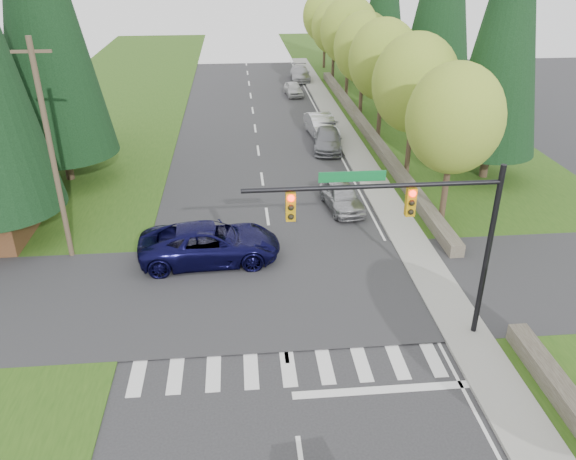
{
  "coord_description": "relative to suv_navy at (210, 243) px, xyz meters",
  "views": [
    {
      "loc": [
        -1.42,
        -12.04,
        13.2
      ],
      "look_at": [
        0.47,
        8.29,
        2.8
      ],
      "focal_mm": 35.0,
      "sensor_mm": 36.0,
      "label": 1
    }
  ],
  "objects": [
    {
      "name": "ground",
      "position": [
        2.9,
        -11.0,
        -0.9
      ],
      "size": [
        120.0,
        120.0,
        0.0
      ],
      "primitive_type": "plane",
      "color": "#28282B",
      "rests_on": "ground"
    },
    {
      "name": "grass_east",
      "position": [
        15.9,
        9.0,
        -0.87
      ],
      "size": [
        14.0,
        110.0,
        0.06
      ],
      "primitive_type": "cube",
      "color": "#274A13",
      "rests_on": "ground"
    },
    {
      "name": "grass_west",
      "position": [
        -10.1,
        9.0,
        -0.87
      ],
      "size": [
        14.0,
        110.0,
        0.06
      ],
      "primitive_type": "cube",
      "color": "#274A13",
      "rests_on": "ground"
    },
    {
      "name": "cross_street",
      "position": [
        2.9,
        -3.0,
        -0.9
      ],
      "size": [
        120.0,
        8.0,
        0.1
      ],
      "primitive_type": "cube",
      "color": "#28282B",
      "rests_on": "ground"
    },
    {
      "name": "sidewalk_east",
      "position": [
        9.8,
        11.0,
        -0.83
      ],
      "size": [
        1.8,
        80.0,
        0.13
      ],
      "primitive_type": "cube",
      "color": "gray",
      "rests_on": "ground"
    },
    {
      "name": "curb_east",
      "position": [
        8.95,
        11.0,
        -0.83
      ],
      "size": [
        0.2,
        80.0,
        0.13
      ],
      "primitive_type": "cube",
      "color": "gray",
      "rests_on": "ground"
    },
    {
      "name": "stone_wall_north",
      "position": [
        11.5,
        19.0,
        -0.55
      ],
      "size": [
        0.7,
        40.0,
        0.7
      ],
      "primitive_type": "cube",
      "color": "#4C4438",
      "rests_on": "ground"
    },
    {
      "name": "traffic_signal",
      "position": [
        7.27,
        -6.5,
        4.09
      ],
      "size": [
        8.7,
        0.37,
        6.8
      ],
      "color": "black",
      "rests_on": "ground"
    },
    {
      "name": "utility_pole",
      "position": [
        -6.6,
        1.0,
        4.24
      ],
      "size": [
        1.6,
        0.24,
        10.0
      ],
      "color": "#473828",
      "rests_on": "ground"
    },
    {
      "name": "decid_tree_0",
      "position": [
        12.1,
        3.0,
        4.7
      ],
      "size": [
        4.8,
        4.8,
        8.37
      ],
      "color": "#38281C",
      "rests_on": "ground"
    },
    {
      "name": "decid_tree_1",
      "position": [
        12.2,
        10.0,
        4.9
      ],
      "size": [
        5.2,
        5.2,
        8.8
      ],
      "color": "#38281C",
      "rests_on": "ground"
    },
    {
      "name": "decid_tree_2",
      "position": [
        12.0,
        17.0,
        5.03
      ],
      "size": [
        5.0,
        5.0,
        8.82
      ],
      "color": "#38281C",
      "rests_on": "ground"
    },
    {
      "name": "decid_tree_3",
      "position": [
        12.1,
        24.0,
        4.77
      ],
      "size": [
        5.0,
        5.0,
        8.55
      ],
      "color": "#38281C",
      "rests_on": "ground"
    },
    {
      "name": "decid_tree_4",
      "position": [
        12.2,
        31.0,
        5.16
      ],
      "size": [
        5.4,
        5.4,
        9.18
      ],
      "color": "#38281C",
      "rests_on": "ground"
    },
    {
      "name": "decid_tree_5",
      "position": [
        12.0,
        38.0,
        4.63
      ],
      "size": [
        4.8,
        4.8,
        8.3
      ],
      "color": "#38281C",
      "rests_on": "ground"
    },
    {
      "name": "decid_tree_6",
      "position": [
        12.1,
        45.0,
        4.97
      ],
      "size": [
        5.2,
        5.2,
        8.86
      ],
      "color": "#38281C",
      "rests_on": "ground"
    },
    {
      "name": "conifer_e_a",
      "position": [
        16.9,
        9.0,
        8.89
      ],
      "size": [
        5.44,
        5.44,
        17.8
      ],
      "color": "#38281C",
      "rests_on": "ground"
    },
    {
      "name": "suv_navy",
      "position": [
        0.0,
        0.0,
        0.0
      ],
      "size": [
        6.6,
        3.3,
        1.8
      ],
      "primitive_type": "imported",
      "rotation": [
        0.0,
        0.0,
        1.62
      ],
      "color": "#0B0A33",
      "rests_on": "ground"
    },
    {
      "name": "parked_car_a",
      "position": [
        7.1,
        5.2,
        -0.16
      ],
      "size": [
        2.27,
        4.5,
        1.47
      ],
      "primitive_type": "imported",
      "rotation": [
        0.0,
        0.0,
        0.13
      ],
      "color": "#9FA0A4",
      "rests_on": "ground"
    },
    {
      "name": "parked_car_b",
      "position": [
        7.91,
        15.38,
        -0.19
      ],
      "size": [
        2.62,
        5.11,
        1.42
      ],
      "primitive_type": "imported",
      "rotation": [
        0.0,
        0.0,
        -0.13
      ],
      "color": "slate",
      "rests_on": "ground"
    },
    {
      "name": "parked_car_c",
      "position": [
        7.89,
        18.43,
        -0.07
      ],
      "size": [
        2.25,
        5.16,
        1.65
      ],
      "primitive_type": "imported",
      "rotation": [
        0.0,
        0.0,
        0.1
      ],
      "color": "silver",
      "rests_on": "ground"
    },
    {
      "name": "parked_car_d",
      "position": [
        7.1,
        31.71,
        -0.26
      ],
      "size": [
        1.76,
        3.84,
        1.28
      ],
      "primitive_type": "imported",
      "rotation": [
        0.0,
        0.0,
        0.07
      ],
      "color": "silver",
      "rests_on": "ground"
    },
    {
      "name": "parked_car_e",
      "position": [
        8.5,
        38.45,
        -0.17
      ],
      "size": [
        2.24,
        5.1,
        1.46
      ],
      "primitive_type": "imported",
      "rotation": [
        0.0,
        0.0,
        -0.04
      ],
      "color": "#A5A4A9",
      "rests_on": "ground"
    }
  ]
}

